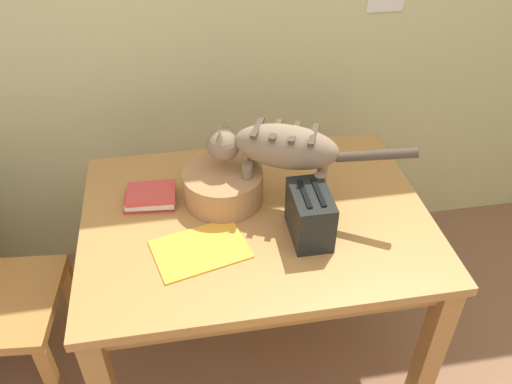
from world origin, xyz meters
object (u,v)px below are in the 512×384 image
object	(u,v)px
dining_table	(256,234)
coffee_mug	(226,179)
wicker_basket	(223,186)
toaster	(310,214)
magazine	(200,249)
saucer_bowl	(225,191)
book_stack	(150,197)
cat	(277,150)

from	to	relation	value
dining_table	coffee_mug	world-z (taller)	coffee_mug
wicker_basket	toaster	size ratio (longest dim) A/B	1.40
toaster	magazine	bearing A→B (deg)	-177.73
magazine	wicker_basket	xyz separation A→B (m)	(0.11, 0.24, 0.06)
saucer_bowl	magazine	world-z (taller)	saucer_bowl
book_stack	wicker_basket	xyz separation A→B (m)	(0.26, -0.03, 0.04)
dining_table	wicker_basket	world-z (taller)	wicker_basket
saucer_bowl	book_stack	distance (m)	0.27
cat	toaster	bearing A→B (deg)	-134.18
cat	wicker_basket	world-z (taller)	cat
saucer_bowl	cat	bearing A→B (deg)	-23.75
saucer_bowl	toaster	size ratio (longest dim) A/B	0.90
wicker_basket	toaster	xyz separation A→B (m)	(0.25, -0.23, 0.02)
dining_table	saucer_bowl	distance (m)	0.19
coffee_mug	magazine	distance (m)	0.30
saucer_bowl	book_stack	world-z (taller)	book_stack
cat	dining_table	bearing A→B (deg)	148.49
book_stack	toaster	xyz separation A→B (m)	(0.51, -0.26, 0.06)
saucer_bowl	book_stack	size ratio (longest dim) A/B	0.97
coffee_mug	book_stack	world-z (taller)	coffee_mug
dining_table	coffee_mug	bearing A→B (deg)	123.35
wicker_basket	magazine	bearing A→B (deg)	-113.39
saucer_bowl	magazine	size ratio (longest dim) A/B	0.62
coffee_mug	book_stack	size ratio (longest dim) A/B	0.63
saucer_bowl	magazine	distance (m)	0.29
dining_table	cat	distance (m)	0.33
magazine	toaster	xyz separation A→B (m)	(0.36, 0.01, 0.08)
dining_table	wicker_basket	distance (m)	0.21
book_stack	magazine	bearing A→B (deg)	-60.65
dining_table	wicker_basket	xyz separation A→B (m)	(-0.10, 0.10, 0.15)
toaster	saucer_bowl	bearing A→B (deg)	133.56
magazine	book_stack	size ratio (longest dim) A/B	1.56
coffee_mug	wicker_basket	distance (m)	0.03
wicker_basket	saucer_bowl	bearing A→B (deg)	71.69
cat	toaster	distance (m)	0.24
dining_table	magazine	xyz separation A→B (m)	(-0.20, -0.14, 0.09)
dining_table	wicker_basket	bearing A→B (deg)	133.63
magazine	cat	bearing A→B (deg)	20.26
wicker_basket	coffee_mug	bearing A→B (deg)	64.87
cat	coffee_mug	size ratio (longest dim) A/B	5.47
cat	saucer_bowl	world-z (taller)	cat
book_stack	toaster	world-z (taller)	toaster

